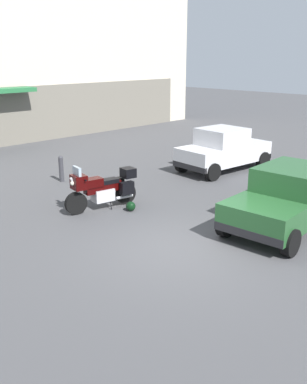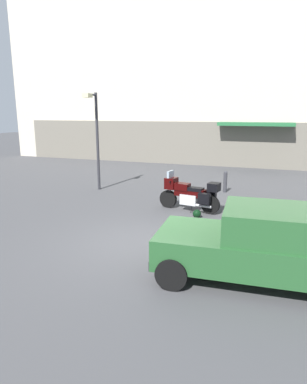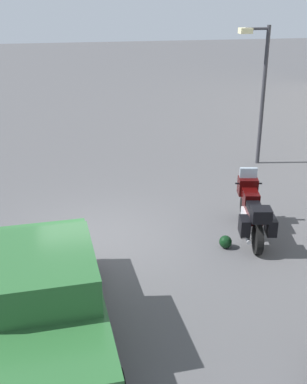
% 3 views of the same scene
% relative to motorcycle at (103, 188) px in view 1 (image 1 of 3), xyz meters
% --- Properties ---
extents(ground_plane, '(80.00, 80.00, 0.00)m').
position_rel_motorcycle_xyz_m(ground_plane, '(-0.40, -3.41, -0.62)').
color(ground_plane, '#424244').
extents(motorcycle, '(2.25, 0.95, 1.36)m').
position_rel_motorcycle_xyz_m(motorcycle, '(0.00, 0.00, 0.00)').
color(motorcycle, black).
rests_on(motorcycle, ground).
extents(helmet, '(0.28, 0.28, 0.28)m').
position_rel_motorcycle_xyz_m(helmet, '(0.42, -0.73, -0.48)').
color(helmet, black).
rests_on(helmet, ground).
extents(car_hatchback_near, '(3.98, 2.08, 1.64)m').
position_rel_motorcycle_xyz_m(car_hatchback_near, '(6.08, 0.23, 0.19)').
color(car_hatchback_near, silver).
rests_on(car_hatchback_near, ground).
extents(car_sedan_far, '(4.66, 2.16, 1.56)m').
position_rel_motorcycle_xyz_m(car_sedan_far, '(2.72, -4.46, 0.16)').
color(car_sedan_far, '#235128').
rests_on(car_sedan_far, ground).
extents(bollard_curbside, '(0.16, 0.16, 0.93)m').
position_rel_motorcycle_xyz_m(bollard_curbside, '(0.76, 3.29, -0.13)').
color(bollard_curbside, '#333338').
rests_on(bollard_curbside, ground).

